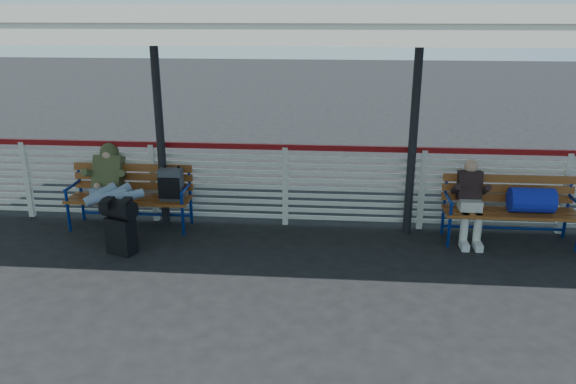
# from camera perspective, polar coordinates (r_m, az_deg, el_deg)

# --- Properties ---
(ground) EXTENTS (60.00, 60.00, 0.00)m
(ground) POSITION_cam_1_polar(r_m,az_deg,el_deg) (6.81, -1.74, -9.13)
(ground) COLOR black
(ground) RESTS_ON ground
(fence) EXTENTS (12.08, 0.08, 1.24)m
(fence) POSITION_cam_1_polar(r_m,az_deg,el_deg) (8.31, -0.28, 0.97)
(fence) COLOR silver
(fence) RESTS_ON ground
(canopy) EXTENTS (12.60, 3.60, 3.16)m
(canopy) POSITION_cam_1_polar(r_m,az_deg,el_deg) (6.91, -1.13, 17.50)
(canopy) COLOR silver
(canopy) RESTS_ON ground
(luggage_stack) EXTENTS (0.52, 0.40, 0.76)m
(luggage_stack) POSITION_cam_1_polar(r_m,az_deg,el_deg) (7.73, -16.68, -3.15)
(luggage_stack) COLOR black
(luggage_stack) RESTS_ON ground
(bench_left) EXTENTS (1.80, 0.56, 0.93)m
(bench_left) POSITION_cam_1_polar(r_m,az_deg,el_deg) (8.51, -14.50, 0.33)
(bench_left) COLOR #92481C
(bench_left) RESTS_ON ground
(bench_right) EXTENTS (1.80, 0.56, 0.92)m
(bench_right) POSITION_cam_1_polar(r_m,az_deg,el_deg) (8.32, 22.54, -0.93)
(bench_right) COLOR #92481C
(bench_right) RESTS_ON ground
(traveler_man) EXTENTS (0.93, 1.52, 0.77)m
(traveler_man) POSITION_cam_1_polar(r_m,az_deg,el_deg) (8.31, -17.58, 0.26)
(traveler_man) COLOR #839CB1
(traveler_man) RESTS_ON ground
(companion_person) EXTENTS (0.32, 0.66, 1.15)m
(companion_person) POSITION_cam_1_polar(r_m,az_deg,el_deg) (8.13, 18.02, -0.83)
(companion_person) COLOR beige
(companion_person) RESTS_ON ground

